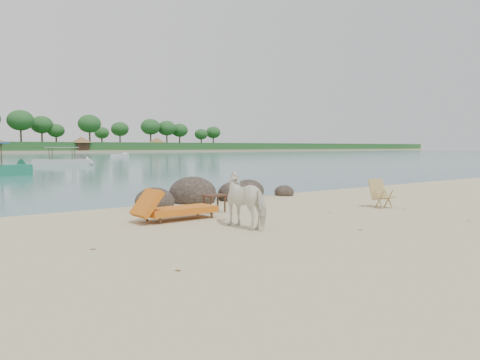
{
  "coord_description": "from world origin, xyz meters",
  "views": [
    {
      "loc": [
        -7.22,
        -6.87,
        1.8
      ],
      "look_at": [
        -0.44,
        2.0,
        1.0
      ],
      "focal_mm": 35.0,
      "sensor_mm": 36.0,
      "label": 1
    }
  ],
  "objects_px": {
    "cow": "(248,201)",
    "boulders": "(206,196)",
    "lounge_chair": "(180,207)",
    "side_table": "(214,205)",
    "deck_chair": "(384,195)"
  },
  "relations": [
    {
      "from": "cow",
      "to": "boulders",
      "type": "bearing_deg",
      "value": -115.99
    },
    {
      "from": "boulders",
      "to": "lounge_chair",
      "type": "distance_m",
      "value": 3.86
    },
    {
      "from": "side_table",
      "to": "cow",
      "type": "bearing_deg",
      "value": -112.13
    },
    {
      "from": "boulders",
      "to": "cow",
      "type": "bearing_deg",
      "value": -112.7
    },
    {
      "from": "lounge_chair",
      "to": "deck_chair",
      "type": "bearing_deg",
      "value": -17.88
    },
    {
      "from": "cow",
      "to": "side_table",
      "type": "xyz_separation_m",
      "value": [
        0.65,
        2.27,
        -0.37
      ]
    },
    {
      "from": "side_table",
      "to": "deck_chair",
      "type": "xyz_separation_m",
      "value": [
        4.48,
        -2.14,
        0.17
      ]
    },
    {
      "from": "cow",
      "to": "side_table",
      "type": "distance_m",
      "value": 2.38
    },
    {
      "from": "lounge_chair",
      "to": "side_table",
      "type": "bearing_deg",
      "value": 17.32
    },
    {
      "from": "boulders",
      "to": "cow",
      "type": "distance_m",
      "value": 5.05
    },
    {
      "from": "boulders",
      "to": "deck_chair",
      "type": "xyz_separation_m",
      "value": [
        3.18,
        -4.52,
        0.2
      ]
    },
    {
      "from": "boulders",
      "to": "side_table",
      "type": "xyz_separation_m",
      "value": [
        -1.3,
        -2.38,
        0.03
      ]
    },
    {
      "from": "cow",
      "to": "lounge_chair",
      "type": "xyz_separation_m",
      "value": [
        -0.67,
        1.81,
        -0.28
      ]
    },
    {
      "from": "side_table",
      "to": "lounge_chair",
      "type": "bearing_deg",
      "value": -167.16
    },
    {
      "from": "boulders",
      "to": "cow",
      "type": "height_order",
      "value": "cow"
    }
  ]
}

